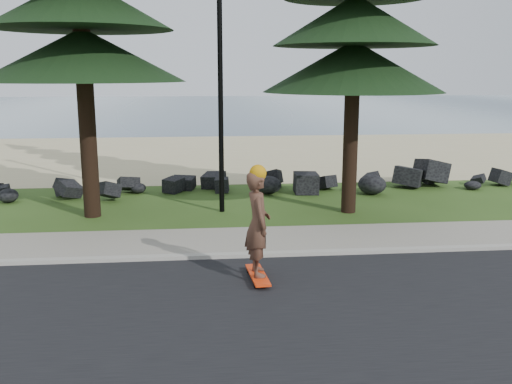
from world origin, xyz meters
TOP-DOWN VIEW (x-y plane):
  - ground at (0.00, 0.00)m, footprint 160.00×160.00m
  - road at (0.00, -4.50)m, footprint 160.00×7.00m
  - kerb at (0.00, -0.90)m, footprint 160.00×0.20m
  - sidewalk at (0.00, 0.20)m, footprint 160.00×2.00m
  - beach_sand at (0.00, 14.50)m, footprint 160.00×15.00m
  - ocean at (0.00, 51.00)m, footprint 160.00×58.00m
  - seawall_boulders at (0.00, 5.60)m, footprint 60.00×2.40m
  - lamp_post at (0.00, 3.20)m, footprint 0.25×0.14m
  - skateboarder at (0.45, -2.27)m, footprint 0.52×1.19m

SIDE VIEW (x-z plane):
  - ground at x=0.00m, z-range 0.00..0.00m
  - seawall_boulders at x=0.00m, z-range -0.55..0.55m
  - ocean at x=0.00m, z-range 0.00..0.01m
  - beach_sand at x=0.00m, z-range 0.00..0.01m
  - road at x=0.00m, z-range 0.00..0.02m
  - sidewalk at x=0.00m, z-range 0.00..0.08m
  - kerb at x=0.00m, z-range 0.00..0.10m
  - skateboarder at x=0.45m, z-range 0.01..2.18m
  - lamp_post at x=0.00m, z-range 0.06..8.20m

